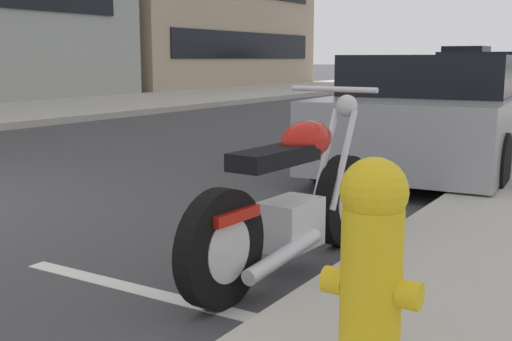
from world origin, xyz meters
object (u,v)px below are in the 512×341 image
Objects in this scene: parked_car_second_in_row at (502,92)px; fire_hydrant at (372,266)px; crossing_truck at (481,67)px; parked_motorcycle at (293,203)px; parked_car_far_down_curb at (436,116)px.

fire_hydrant is (-10.54, -1.60, -0.10)m from parked_car_second_in_row.
parked_car_second_in_row is at bearing 104.45° from crossing_truck.
crossing_truck is 31.04m from fire_hydrant.
parked_car_second_in_row reaches higher than parked_motorcycle.
parked_car_second_in_row is (9.25, 0.59, 0.25)m from parked_motorcycle.
parked_car_second_in_row is (5.10, 0.25, 0.04)m from parked_car_far_down_curb.
parked_motorcycle is at bearing 38.05° from fire_hydrant.
parked_car_far_down_curb reaches higher than fire_hydrant.
fire_hydrant is (-1.29, -1.01, 0.15)m from parked_motorcycle.
parked_car_far_down_curb is at bearing -175.42° from parked_car_second_in_row.
crossing_truck reaches higher than fire_hydrant.
crossing_truck reaches higher than parked_car_far_down_curb.
parked_motorcycle is 0.47× the size of parked_car_far_down_curb.
fire_hydrant is at bearing -169.99° from parked_car_far_down_curb.
parked_car_second_in_row is 10.66m from fire_hydrant.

